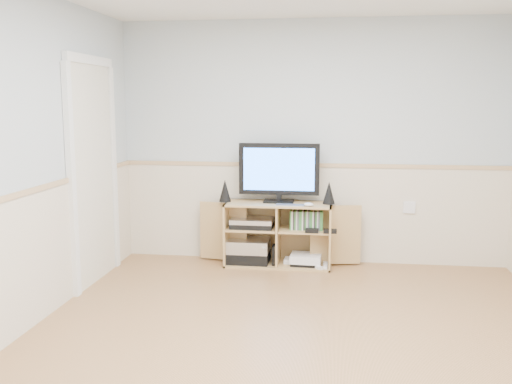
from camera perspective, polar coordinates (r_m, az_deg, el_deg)
room at (r=3.83m, az=3.53°, el=2.20°), size 4.04×4.54×2.54m
media_cabinet at (r=5.91m, az=2.28°, el=-4.07°), size 1.68×0.40×0.65m
monitor at (r=5.80m, az=2.32°, el=2.14°), size 0.82×0.18×0.60m
speaker_left at (r=5.88m, az=-3.12°, el=0.15°), size 0.12×0.12×0.23m
speaker_right at (r=5.78m, az=7.31°, el=-0.07°), size 0.12×0.12×0.23m
keyboard at (r=5.65m, az=3.40°, el=-1.33°), size 0.28×0.12×0.01m
mouse at (r=5.64m, az=5.29°, el=-1.25°), size 0.10×0.08×0.04m
av_components at (r=5.93m, az=-0.60°, el=-5.16°), size 0.52×0.32×0.47m
game_consoles at (r=5.90m, az=4.92°, el=-6.75°), size 0.45×0.30×0.11m
game_cases at (r=5.79m, az=5.08°, el=-2.82°), size 0.33×0.13×0.19m
wall_outlet at (r=6.04m, az=15.08°, el=-1.49°), size 0.12×0.03×0.12m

